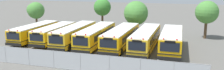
{
  "coord_description": "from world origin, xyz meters",
  "views": [
    {
      "loc": [
        11.76,
        -30.98,
        8.46
      ],
      "look_at": [
        2.2,
        0.0,
        1.6
      ],
      "focal_mm": 38.54,
      "sensor_mm": 36.0,
      "label": 1
    }
  ],
  "objects_px": {
    "school_bus_2": "(75,34)",
    "tree_1": "(102,7)",
    "tree_3": "(207,12)",
    "school_bus_4": "(121,37)",
    "school_bus_3": "(96,35)",
    "school_bus_1": "(55,33)",
    "school_bus_6": "(172,40)",
    "school_bus_0": "(35,32)",
    "tree_2": "(136,13)",
    "tree_0": "(35,10)",
    "school_bus_5": "(146,38)"
  },
  "relations": [
    {
      "from": "school_bus_2",
      "to": "tree_1",
      "type": "xyz_separation_m",
      "value": [
        0.15,
        11.67,
        2.96
      ]
    },
    {
      "from": "tree_3",
      "to": "school_bus_4",
      "type": "bearing_deg",
      "value": -141.89
    },
    {
      "from": "school_bus_3",
      "to": "school_bus_1",
      "type": "bearing_deg",
      "value": -1.99
    },
    {
      "from": "school_bus_6",
      "to": "school_bus_0",
      "type": "bearing_deg",
      "value": -1.39
    },
    {
      "from": "school_bus_3",
      "to": "school_bus_6",
      "type": "xyz_separation_m",
      "value": [
        10.34,
        0.05,
        0.02
      ]
    },
    {
      "from": "tree_1",
      "to": "tree_2",
      "type": "bearing_deg",
      "value": -19.22
    },
    {
      "from": "school_bus_6",
      "to": "school_bus_4",
      "type": "bearing_deg",
      "value": -2.39
    },
    {
      "from": "school_bus_0",
      "to": "school_bus_1",
      "type": "bearing_deg",
      "value": -179.97
    },
    {
      "from": "tree_0",
      "to": "school_bus_0",
      "type": "bearing_deg",
      "value": -56.07
    },
    {
      "from": "school_bus_5",
      "to": "tree_3",
      "type": "distance_m",
      "value": 12.43
    },
    {
      "from": "school_bus_0",
      "to": "school_bus_6",
      "type": "distance_m",
      "value": 20.42
    },
    {
      "from": "school_bus_2",
      "to": "school_bus_4",
      "type": "height_order",
      "value": "school_bus_2"
    },
    {
      "from": "school_bus_4",
      "to": "school_bus_2",
      "type": "bearing_deg",
      "value": 2.45
    },
    {
      "from": "tree_2",
      "to": "tree_3",
      "type": "relative_size",
      "value": 0.96
    },
    {
      "from": "school_bus_0",
      "to": "school_bus_3",
      "type": "relative_size",
      "value": 0.92
    },
    {
      "from": "school_bus_5",
      "to": "tree_1",
      "type": "relative_size",
      "value": 1.95
    },
    {
      "from": "school_bus_4",
      "to": "tree_1",
      "type": "height_order",
      "value": "tree_1"
    },
    {
      "from": "school_bus_1",
      "to": "school_bus_2",
      "type": "distance_m",
      "value": 3.35
    },
    {
      "from": "school_bus_0",
      "to": "tree_2",
      "type": "distance_m",
      "value": 16.79
    },
    {
      "from": "tree_3",
      "to": "tree_0",
      "type": "bearing_deg",
      "value": 179.05
    },
    {
      "from": "school_bus_3",
      "to": "tree_1",
      "type": "distance_m",
      "value": 12.49
    },
    {
      "from": "school_bus_1",
      "to": "school_bus_2",
      "type": "relative_size",
      "value": 0.87
    },
    {
      "from": "school_bus_6",
      "to": "tree_0",
      "type": "height_order",
      "value": "tree_0"
    },
    {
      "from": "school_bus_6",
      "to": "tree_0",
      "type": "relative_size",
      "value": 2.08
    },
    {
      "from": "tree_0",
      "to": "school_bus_1",
      "type": "bearing_deg",
      "value": -44.14
    },
    {
      "from": "school_bus_2",
      "to": "school_bus_5",
      "type": "height_order",
      "value": "school_bus_5"
    },
    {
      "from": "school_bus_4",
      "to": "school_bus_5",
      "type": "xyz_separation_m",
      "value": [
        3.4,
        -0.14,
        0.02
      ]
    },
    {
      "from": "school_bus_0",
      "to": "school_bus_5",
      "type": "distance_m",
      "value": 17.09
    },
    {
      "from": "school_bus_3",
      "to": "school_bus_5",
      "type": "bearing_deg",
      "value": 180.0
    },
    {
      "from": "school_bus_2",
      "to": "tree_0",
      "type": "relative_size",
      "value": 2.22
    },
    {
      "from": "tree_2",
      "to": "tree_3",
      "type": "distance_m",
      "value": 11.18
    },
    {
      "from": "school_bus_0",
      "to": "school_bus_1",
      "type": "height_order",
      "value": "school_bus_0"
    },
    {
      "from": "school_bus_2",
      "to": "school_bus_4",
      "type": "distance_m",
      "value": 6.93
    },
    {
      "from": "tree_1",
      "to": "tree_2",
      "type": "xyz_separation_m",
      "value": [
        7.02,
        -2.45,
        -0.72
      ]
    },
    {
      "from": "school_bus_4",
      "to": "school_bus_5",
      "type": "height_order",
      "value": "school_bus_5"
    },
    {
      "from": "school_bus_6",
      "to": "tree_3",
      "type": "xyz_separation_m",
      "value": [
        4.68,
        9.11,
        2.76
      ]
    },
    {
      "from": "school_bus_1",
      "to": "school_bus_2",
      "type": "xyz_separation_m",
      "value": [
        3.35,
        -0.13,
        0.09
      ]
    },
    {
      "from": "school_bus_2",
      "to": "tree_0",
      "type": "distance_m",
      "value": 16.44
    },
    {
      "from": "school_bus_5",
      "to": "tree_1",
      "type": "xyz_separation_m",
      "value": [
        -10.18,
        11.64,
        2.95
      ]
    },
    {
      "from": "school_bus_0",
      "to": "tree_1",
      "type": "xyz_separation_m",
      "value": [
        6.91,
        11.54,
        3.04
      ]
    },
    {
      "from": "school_bus_4",
      "to": "school_bus_5",
      "type": "relative_size",
      "value": 0.98
    },
    {
      "from": "school_bus_0",
      "to": "tree_0",
      "type": "xyz_separation_m",
      "value": [
        -6.4,
        9.51,
        2.12
      ]
    },
    {
      "from": "tree_2",
      "to": "school_bus_4",
      "type": "bearing_deg",
      "value": -91.55
    },
    {
      "from": "tree_0",
      "to": "school_bus_4",
      "type": "bearing_deg",
      "value": -25.26
    },
    {
      "from": "school_bus_0",
      "to": "school_bus_6",
      "type": "relative_size",
      "value": 0.97
    },
    {
      "from": "school_bus_6",
      "to": "tree_2",
      "type": "xyz_separation_m",
      "value": [
        -6.49,
        9.21,
        2.2
      ]
    },
    {
      "from": "school_bus_1",
      "to": "school_bus_2",
      "type": "height_order",
      "value": "school_bus_2"
    },
    {
      "from": "school_bus_0",
      "to": "school_bus_5",
      "type": "bearing_deg",
      "value": 179.75
    },
    {
      "from": "school_bus_1",
      "to": "tree_3",
      "type": "distance_m",
      "value": 23.66
    },
    {
      "from": "school_bus_5",
      "to": "tree_0",
      "type": "bearing_deg",
      "value": -21.52
    }
  ]
}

